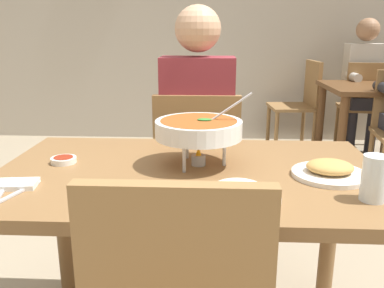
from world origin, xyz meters
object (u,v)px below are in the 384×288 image
Objects in this scene: rice_plate at (238,193)px; dining_table_far at (384,100)px; chair_bg_right at (365,102)px; curry_bowl at (199,129)px; appetizer_plate at (330,171)px; sauce_dish at (64,160)px; dining_table_main at (190,200)px; chair_bg_corner at (301,100)px; diner_main at (198,121)px; chair_diner_main at (197,167)px; patron_bg_right at (364,77)px; drink_glass at (374,181)px.

dining_table_far is at bearing 60.71° from rice_plate.
curry_bowl is at bearing -119.89° from chair_bg_right.
rice_plate is at bearing -146.31° from appetizer_plate.
appetizer_plate is at bearing 33.69° from rice_plate.
appetizer_plate is at bearing -5.92° from sauce_dish.
chair_bg_corner is at bearing 71.13° from dining_table_main.
diner_main is (0.00, 0.72, 0.12)m from dining_table_main.
appetizer_plate is at bearing -100.22° from chair_bg_corner.
chair_bg_right is at bearing 88.32° from dining_table_far.
curry_bowl is at bearing 111.95° from rice_plate.
chair_diner_main is at bearing 122.00° from appetizer_plate.
sauce_dish is at bearing -124.28° from diner_main.
curry_bowl is 3.15m from patron_bg_right.
diner_main is at bearing 118.76° from drink_glass.
dining_table_far is 1.11× the size of chair_bg_corner.
patron_bg_right reaches higher than drink_glass.
drink_glass is 3.17m from chair_bg_right.
appetizer_plate is 2.57m from dining_table_far.
curry_bowl is at bearing -87.48° from chair_diner_main.
dining_table_main is 10.09× the size of drink_glass.
dining_table_main is at bearing 121.37° from rice_plate.
patron_bg_right is (1.11, 2.84, -0.01)m from appetizer_plate.
rice_plate is 3.33m from chair_bg_right.
diner_main is at bearing 92.39° from curry_bowl.
appetizer_plate is (0.43, -0.10, -0.11)m from curry_bowl.
sauce_dish is 3.16m from chair_bg_corner.
dining_table_main is 3.17m from chair_bg_right.
curry_bowl reaches higher than sauce_dish.
chair_diner_main is 2.71× the size of curry_bowl.
dining_table_far is 1.11× the size of chair_bg_right.
curry_bowl reaches higher than drink_glass.
dining_table_main is 5.47× the size of rice_plate.
appetizer_plate is (0.31, 0.20, 0.00)m from rice_plate.
diner_main reaches higher than appetizer_plate.
sauce_dish is (-0.48, -0.00, -0.12)m from curry_bowl.
diner_main reaches higher than chair_bg_right.
chair_bg_right is at bearing 52.57° from chair_diner_main.
drink_glass is (0.98, -0.28, 0.05)m from sauce_dish.
chair_diner_main is 1.09m from drink_glass.
appetizer_plate is at bearing -58.00° from chair_diner_main.
sauce_dish is at bearing 174.08° from appetizer_plate.
diner_main is 14.56× the size of sauce_dish.
appetizer_plate is at bearing -59.12° from diner_main.
curry_bowl is at bearing -108.71° from chair_bg_corner.
appetizer_plate is at bearing -12.55° from curry_bowl.
appetizer_plate is at bearing -111.89° from chair_bg_right.
diner_main is (0.00, 0.03, 0.24)m from chair_diner_main.
curry_bowl is 3.69× the size of sauce_dish.
patron_bg_right reaches higher than sauce_dish.
dining_table_main is at bearing 175.06° from appetizer_plate.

